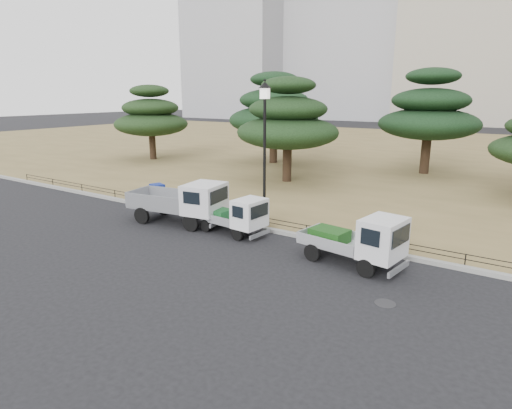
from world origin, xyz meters
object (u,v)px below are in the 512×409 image
Objects in this scene: truck_large at (182,200)px; street_lamp at (265,131)px; tarp_pile at (156,194)px; truck_kei_rear at (358,240)px; truck_kei_front at (236,216)px.

street_lamp reaches higher than truck_large.
truck_large is 0.77× the size of street_lamp.
street_lamp is at bearing -3.29° from tarp_pile.
truck_large is at bearing -27.09° from tarp_pile.
street_lamp is at bearing 14.01° from truck_large.
truck_kei_rear is at bearing -20.41° from street_lamp.
truck_kei_front is 1.77× the size of tarp_pile.
truck_kei_front is (2.95, 0.09, -0.28)m from truck_large.
truck_large is 4.12m from tarp_pile.
truck_kei_front is 6.82m from tarp_pile.
truck_kei_front is at bearing -176.26° from truck_kei_rear.
street_lamp is (3.52, 1.45, 3.20)m from truck_large.
street_lamp reaches higher than tarp_pile.
truck_large reaches higher than truck_kei_rear.
truck_kei_rear is at bearing -11.08° from truck_large.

